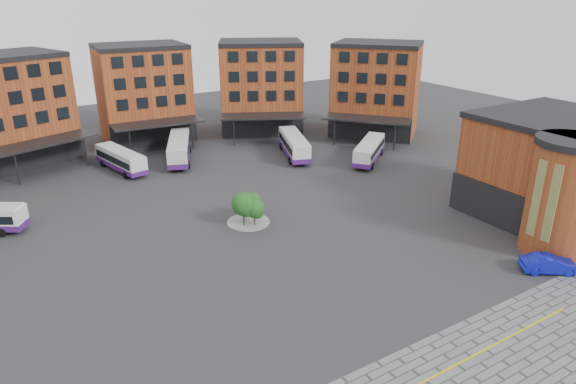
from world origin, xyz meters
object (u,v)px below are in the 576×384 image
tree_island (249,207)px  bus_e (294,145)px  bus_f (369,150)px  bus_c (121,159)px  bus_d (179,148)px  blue_car (549,264)px

tree_island → bus_e: size_ratio=0.39×
bus_e → bus_f: bus_e is taller
bus_c → bus_f: size_ratio=1.08×
tree_island → bus_f: (23.73, 9.52, -0.42)m
bus_c → bus_d: bus_d is taller
tree_island → bus_c: tree_island is taller
bus_e → blue_car: 38.59m
bus_c → blue_car: bus_c is taller
tree_island → bus_f: tree_island is taller
bus_d → bus_c: bearing=-156.9°
tree_island → bus_d: size_ratio=0.38×
bus_f → blue_car: bearing=-50.0°
bus_d → bus_e: (14.58, -6.71, -0.08)m
bus_d → bus_e: bearing=-1.7°
bus_d → bus_f: bus_d is taller
bus_c → blue_car: bearing=-74.5°
tree_island → blue_car: size_ratio=0.95×
tree_island → bus_c: size_ratio=0.43×
bus_e → bus_f: size_ratio=1.18×
bus_e → blue_car: bearing=-67.6°
bus_c → blue_car: (23.65, -45.26, -0.76)m
tree_island → bus_f: bearing=21.9°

